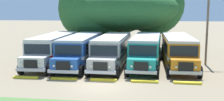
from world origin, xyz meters
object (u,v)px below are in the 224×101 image
object	(u,v)px
parked_bus_slot_0	(54,48)
parked_bus_slot_4	(178,49)
parked_bus_slot_1	(81,49)
utility_pole	(207,26)
parked_bus_slot_3	(146,49)
parked_bus_slot_2	(113,49)
broad_shade_tree	(121,7)

from	to	relation	value
parked_bus_slot_0	parked_bus_slot_4	size ratio (longest dim) A/B	1.00
parked_bus_slot_1	utility_pole	world-z (taller)	utility_pole
parked_bus_slot_0	parked_bus_slot_3	bearing A→B (deg)	90.59
parked_bus_slot_0	utility_pole	distance (m)	15.03
parked_bus_slot_0	parked_bus_slot_3	distance (m)	9.09
parked_bus_slot_1	parked_bus_slot_3	size ratio (longest dim) A/B	0.99
parked_bus_slot_2	broad_shade_tree	xyz separation A→B (m)	(-0.27, 11.00, 4.01)
parked_bus_slot_1	utility_pole	distance (m)	12.26
parked_bus_slot_0	parked_bus_slot_4	xyz separation A→B (m)	(12.06, 0.56, 0.00)
parked_bus_slot_1	parked_bus_slot_3	world-z (taller)	same
broad_shade_tree	utility_pole	size ratio (longest dim) A/B	2.32
parked_bus_slot_0	utility_pole	bearing A→B (deg)	93.61
parked_bus_slot_2	parked_bus_slot_3	size ratio (longest dim) A/B	1.00
parked_bus_slot_0	parked_bus_slot_2	world-z (taller)	same
parked_bus_slot_3	parked_bus_slot_1	bearing A→B (deg)	-81.53
parked_bus_slot_3	broad_shade_tree	bearing A→B (deg)	-158.67
parked_bus_slot_3	broad_shade_tree	world-z (taller)	broad_shade_tree
parked_bus_slot_4	parked_bus_slot_3	bearing A→B (deg)	-85.56
parked_bus_slot_0	parked_bus_slot_1	bearing A→B (deg)	83.22
parked_bus_slot_2	utility_pole	world-z (taller)	utility_pole
parked_bus_slot_3	parked_bus_slot_4	size ratio (longest dim) A/B	1.01
parked_bus_slot_1	parked_bus_slot_4	size ratio (longest dim) A/B	1.00
parked_bus_slot_2	parked_bus_slot_4	distance (m)	6.20
parked_bus_slot_1	broad_shade_tree	world-z (taller)	broad_shade_tree
parked_bus_slot_3	utility_pole	world-z (taller)	utility_pole
parked_bus_slot_0	broad_shade_tree	bearing A→B (deg)	151.31
parked_bus_slot_0	parked_bus_slot_3	world-z (taller)	same
parked_bus_slot_0	parked_bus_slot_2	size ratio (longest dim) A/B	1.00
parked_bus_slot_1	parked_bus_slot_2	world-z (taller)	same
parked_bus_slot_4	broad_shade_tree	xyz separation A→B (m)	(-6.43, 10.32, 4.01)
utility_pole	parked_bus_slot_1	bearing A→B (deg)	-172.60
parked_bus_slot_4	utility_pole	xyz separation A→B (m)	(2.76, 0.72, 2.16)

